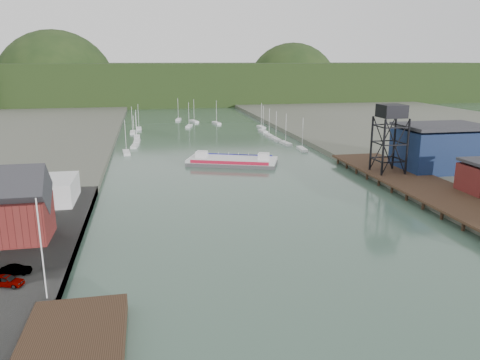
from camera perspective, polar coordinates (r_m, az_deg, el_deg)
name	(u,v)px	position (r m, az deg, el deg)	size (l,w,h in m)	color
ground	(352,327)	(54.55, 13.47, -17.03)	(600.00, 600.00, 0.00)	#334F41
west_quay	(7,272)	(70.38, -26.55, -10.03)	(16.00, 80.00, 1.60)	slate
west_stage	(71,351)	(50.66, -19.90, -19.02)	(10.00, 18.00, 1.80)	black
east_pier	(425,186)	(107.57, 21.66, -0.72)	(14.00, 70.00, 2.45)	black
harbor_building	(7,212)	(78.18, -26.55, -3.51)	(12.20, 8.20, 8.90)	maroon
white_shed	(26,191)	(97.89, -24.60, -1.27)	(18.00, 12.00, 4.50)	silver
flagpole	(42,250)	(57.17, -23.04, -7.81)	(0.16, 0.16, 12.00)	silver
lift_tower	(391,115)	(115.07, 17.98, 7.51)	(6.50, 6.50, 16.00)	black
blue_shed	(440,148)	(125.81, 23.24, 3.62)	(20.50, 14.50, 11.30)	#0B1432
marina_sailboats	(202,133)	(183.69, -4.61, 5.68)	(57.71, 92.65, 0.90)	silver
distant_hills	(170,86)	(344.14, -8.58, 11.31)	(500.00, 120.00, 80.00)	black
chain_ferry	(232,161)	(129.46, -0.95, 2.33)	(26.09, 17.60, 3.49)	#48484A
car_west_a	(7,280)	(64.23, -26.54, -10.89)	(1.64, 4.08, 1.39)	#999999
car_west_b	(16,270)	(66.95, -25.68, -9.84)	(1.30, 3.74, 1.23)	#999999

